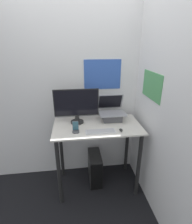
{
  "coord_description": "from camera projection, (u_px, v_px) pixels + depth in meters",
  "views": [
    {
      "loc": [
        -0.27,
        -1.63,
        1.88
      ],
      "look_at": [
        -0.02,
        0.3,
        1.11
      ],
      "focal_mm": 28.0,
      "sensor_mm": 36.0,
      "label": 1
    }
  ],
  "objects": [
    {
      "name": "laptop",
      "position": [
        112.0,
        114.0,
        2.29
      ],
      "size": [
        0.34,
        0.31,
        0.32
      ],
      "color": "#4C4C51",
      "rests_on": "desk"
    },
    {
      "name": "keyboard",
      "position": [
        101.0,
        131.0,
        2.0
      ],
      "size": [
        0.35,
        0.11,
        0.02
      ],
      "color": "silver",
      "rests_on": "desk"
    },
    {
      "name": "mouse",
      "position": [
        121.0,
        130.0,
        2.02
      ],
      "size": [
        0.04,
        0.06,
        0.03
      ],
      "color": "#262626",
      "rests_on": "desk"
    },
    {
      "name": "wall_side_right",
      "position": [
        160.0,
        102.0,
        1.83
      ],
      "size": [
        0.06,
        6.0,
        2.6
      ],
      "color": "silver",
      "rests_on": "ground_plane"
    },
    {
      "name": "monitor",
      "position": [
        77.0,
        106.0,
        2.16
      ],
      "size": [
        0.55,
        0.17,
        0.44
      ],
      "color": "black",
      "rests_on": "desk"
    },
    {
      "name": "wall_back",
      "position": [
        93.0,
        88.0,
        2.39
      ],
      "size": [
        6.0,
        0.06,
        2.6
      ],
      "color": "silver",
      "rests_on": "ground_plane"
    },
    {
      "name": "ground_plane",
      "position": [
        100.0,
        201.0,
        2.23
      ],
      "size": [
        12.0,
        12.0,
        0.0
      ],
      "primitive_type": "plane",
      "color": "black"
    },
    {
      "name": "cell_phone",
      "position": [
        76.0,
        129.0,
        1.99
      ],
      "size": [
        0.08,
        0.08,
        0.14
      ],
      "color": "#4C4C51",
      "rests_on": "desk"
    },
    {
      "name": "desk",
      "position": [
        97.0,
        139.0,
        2.24
      ],
      "size": [
        1.08,
        0.6,
        0.93
      ],
      "color": "beige",
      "rests_on": "ground_plane"
    },
    {
      "name": "computer_tower",
      "position": [
        95.0,
        168.0,
        2.49
      ],
      "size": [
        0.17,
        0.39,
        0.44
      ],
      "color": "black",
      "rests_on": "ground_plane"
    }
  ]
}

